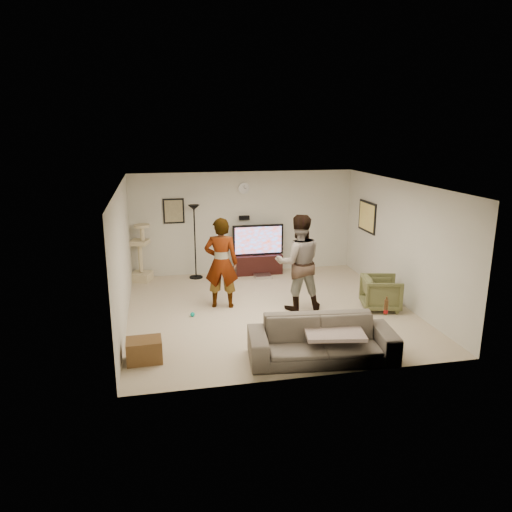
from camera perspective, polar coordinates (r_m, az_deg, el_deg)
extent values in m
cube|color=tan|center=(9.75, 1.54, -6.38)|extent=(5.50, 5.50, 0.02)
cube|color=silver|center=(9.14, 1.65, 8.51)|extent=(5.50, 5.50, 0.02)
cube|color=beige|center=(11.99, -1.44, 3.95)|extent=(5.50, 0.04, 2.50)
cube|color=beige|center=(6.83, 6.92, -4.69)|extent=(5.50, 0.04, 2.50)
cube|color=beige|center=(9.15, -15.42, -0.06)|extent=(0.04, 5.50, 2.50)
cube|color=beige|center=(10.33, 16.61, 1.54)|extent=(0.04, 5.50, 2.50)
cylinder|color=white|center=(11.83, -1.44, 7.97)|extent=(0.26, 0.04, 0.26)
cube|color=black|center=(11.91, -1.39, 4.51)|extent=(0.25, 0.10, 0.10)
cube|color=#7F7656|center=(11.73, -9.66, 5.24)|extent=(0.42, 0.03, 0.52)
cube|color=#F6CC6B|center=(11.68, 12.94, 4.53)|extent=(0.03, 0.78, 0.62)
cube|color=black|center=(12.05, 0.24, -0.92)|extent=(1.16, 0.45, 0.48)
cube|color=#B6B6B6|center=(11.75, 0.80, -2.40)|extent=(0.40, 0.30, 0.07)
cube|color=black|center=(11.90, 0.24, 1.92)|extent=(1.26, 0.08, 0.75)
cube|color=#458BEF|center=(11.85, 0.28, 1.88)|extent=(1.16, 0.01, 0.66)
cylinder|color=black|center=(11.61, -7.19, 1.63)|extent=(0.32, 0.32, 1.77)
cube|color=#C8B890|center=(11.67, -13.49, 0.40)|extent=(0.56, 0.56, 1.37)
imported|color=gray|center=(9.65, -4.11, -0.82)|extent=(0.75, 0.58, 1.84)
imported|color=#244E8A|center=(9.54, 5.03, -0.78)|extent=(0.97, 0.78, 1.92)
imported|color=#5A5249|center=(7.71, 7.76, -9.72)|extent=(2.36, 1.13, 0.66)
cube|color=#B29A91|center=(7.73, 9.14, -8.79)|extent=(1.00, 0.84, 0.06)
cylinder|color=#563416|center=(7.93, 15.06, -5.84)|extent=(0.06, 0.06, 0.25)
imported|color=brown|center=(9.99, 14.49, -4.23)|extent=(0.88, 0.86, 0.67)
cube|color=brown|center=(7.84, -13.00, -10.77)|extent=(0.55, 0.42, 0.36)
sphere|color=#09AA99|center=(9.46, -7.48, -6.83)|extent=(0.09, 0.09, 0.09)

